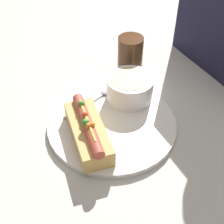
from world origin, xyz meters
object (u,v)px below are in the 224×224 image
Objects in this scene: hot_dog at (88,131)px; drinking_glass at (130,57)px; spoon at (100,96)px; soup_bowl at (130,87)px.

hot_dog is 0.27m from drinking_glass.
hot_dog is at bearing -143.10° from spoon.
hot_dog is 0.14m from spoon.
soup_bowl is at bearing 127.99° from hot_dog.
soup_bowl is at bearing -30.08° from drinking_glass.
hot_dog is 1.20× the size of spoon.
drinking_glass reaches higher than spoon.
soup_bowl is at bearing -46.44° from spoon.
hot_dog is 1.61× the size of soup_bowl.
soup_bowl reaches higher than spoon.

